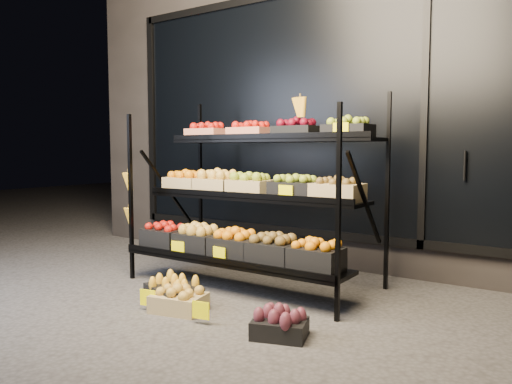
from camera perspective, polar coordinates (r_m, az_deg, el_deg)
The scene contains 8 objects.
ground at distance 3.98m, azimuth -5.77°, elevation -12.44°, with size 24.00×24.00×0.00m, color #514F4C.
building at distance 6.05m, azimuth 10.26°, elevation 10.15°, with size 6.00×2.08×3.50m.
display_rack at distance 4.30m, azimuth -0.80°, elevation -0.41°, with size 2.18×1.02×1.74m.
tag_floor_a at distance 3.83m, azimuth -12.26°, elevation -12.31°, with size 0.13×0.01×0.12m, color #FFF300.
tag_floor_b at distance 3.49m, azimuth -6.33°, elevation -13.91°, with size 0.13×0.01×0.12m, color #FFF300.
floor_crate_midleft at distance 3.95m, azimuth -9.41°, elevation -11.14°, with size 0.50×0.43×0.21m.
floor_crate_midright at distance 3.77m, azimuth -8.82°, elevation -12.02°, with size 0.42×0.35×0.19m.
floor_crate_right at distance 3.25m, azimuth 2.72°, elevation -14.87°, with size 0.40×0.34×0.18m.
Camera 1 is at (2.44, -2.91, 1.18)m, focal length 35.00 mm.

